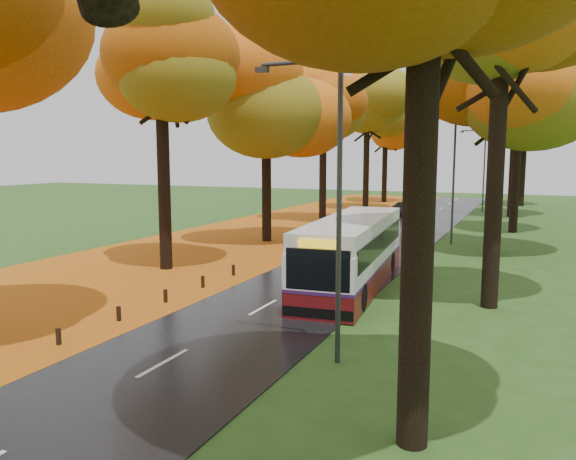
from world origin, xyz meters
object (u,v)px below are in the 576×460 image
Objects in this scene: streetlamp_near at (330,187)px; car_silver at (373,219)px; bus at (352,251)px; car_white at (370,220)px; streetlamp_far at (482,164)px; car_dark at (403,209)px; streetlamp_mid at (450,168)px.

car_silver is (-6.15, 27.00, -3.93)m from streetlamp_near.
streetlamp_near is 27.97m from car_silver.
bus is (-2.00, 8.55, -3.16)m from streetlamp_near.
car_silver is (0.15, 0.16, 0.04)m from car_white.
car_silver is at bearing 102.82° from streetlamp_near.
car_dark is at bearing -133.05° from streetlamp_far.
streetlamp_near reaches higher than car_dark.
car_white is at bearing 142.48° from streetlamp_mid.
car_dark is (-6.14, -6.57, -4.06)m from streetlamp_far.
streetlamp_near is 44.00m from streetlamp_far.
streetlamp_mid is 8.88m from car_white.
car_silver is (-4.14, 18.45, -0.76)m from bus.
streetlamp_near is at bearing -81.93° from bus.
streetlamp_mid is 1.88× the size of car_dark.
car_white is at bearing 103.21° from streetlamp_near.
car_white is at bearing -110.15° from streetlamp_far.
car_white is 0.97× the size of car_dark.
car_white is at bearing -117.51° from car_silver.
car_silver is (-6.15, 5.00, -3.93)m from streetlamp_mid.
streetlamp_mid reaches higher than car_white.
streetlamp_near is 1.88× the size of car_dark.
streetlamp_far is 0.72× the size of bus.
streetlamp_far reaches higher than car_white.
bus is at bearing -93.23° from streetlamp_far.
streetlamp_far is at bearing 90.00° from streetlamp_near.
bus is (-2.00, -35.45, -3.16)m from streetlamp_far.
streetlamp_near is at bearing -90.00° from streetlamp_mid.
streetlamp_near is at bearing -90.00° from streetlamp_far.
car_white is 0.91× the size of car_silver.
car_silver is 10.43m from car_dark.
car_silver is 1.07× the size of car_dark.
bus is at bearing -64.42° from car_dark.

